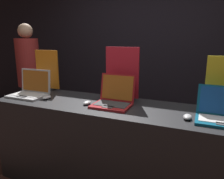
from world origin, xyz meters
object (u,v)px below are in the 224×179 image
(laptop_front, at_px, (31,90))
(mouse_front, at_px, (47,97))
(laptop_back, at_px, (224,114))
(mouse_back, at_px, (187,117))
(promo_stand_front, at_px, (47,71))
(mouse_middle, at_px, (87,103))
(promo_stand_back, at_px, (224,85))
(promo_stand_middle, at_px, (122,75))
(laptop_middle, at_px, (114,98))
(person_bystander, at_px, (30,81))

(laptop_front, relative_size, mouse_front, 3.45)
(laptop_back, bearing_deg, mouse_front, -179.06)
(laptop_front, bearing_deg, mouse_back, -2.74)
(promo_stand_front, distance_m, mouse_middle, 0.82)
(mouse_front, distance_m, laptop_back, 1.64)
(promo_stand_back, bearing_deg, mouse_back, -126.55)
(promo_stand_front, bearing_deg, mouse_front, -53.77)
(mouse_back, relative_size, promo_stand_back, 0.22)
(promo_stand_front, height_order, promo_stand_middle, promo_stand_middle)
(laptop_middle, bearing_deg, laptop_front, -177.80)
(laptop_middle, distance_m, laptop_back, 0.92)
(mouse_back, height_order, person_bystander, person_bystander)
(laptop_middle, relative_size, mouse_middle, 3.46)
(laptop_middle, distance_m, person_bystander, 1.68)
(promo_stand_front, height_order, promo_stand_back, promo_stand_front)
(mouse_front, bearing_deg, promo_stand_middle, 22.38)
(laptop_front, bearing_deg, person_bystander, 134.23)
(mouse_back, bearing_deg, mouse_front, 178.48)
(laptop_back, xyz_separation_m, person_bystander, (-2.49, 0.64, -0.06))
(promo_stand_middle, bearing_deg, promo_stand_back, 0.51)
(laptop_front, xyz_separation_m, laptop_middle, (0.96, 0.04, -0.00))
(mouse_front, xyz_separation_m, laptop_middle, (0.72, 0.08, 0.05))
(laptop_front, bearing_deg, mouse_front, -9.59)
(mouse_front, distance_m, mouse_middle, 0.48)
(laptop_front, xyz_separation_m, promo_stand_front, (-0.00, 0.29, 0.16))
(laptop_front, distance_m, laptop_back, 1.88)
(laptop_front, distance_m, person_bystander, 0.88)
(laptop_middle, relative_size, promo_stand_middle, 0.65)
(mouse_middle, xyz_separation_m, mouse_back, (0.90, -0.03, 0.00))
(promo_stand_front, height_order, person_bystander, person_bystander)
(mouse_front, xyz_separation_m, mouse_middle, (0.48, -0.01, 0.00))
(mouse_back, relative_size, person_bystander, 0.06)
(laptop_back, bearing_deg, promo_stand_back, 90.00)
(mouse_front, distance_m, laptop_middle, 0.72)
(laptop_back, bearing_deg, person_bystander, 165.53)
(mouse_middle, bearing_deg, promo_stand_front, 154.83)
(mouse_front, height_order, mouse_middle, mouse_middle)
(mouse_middle, bearing_deg, promo_stand_back, 15.02)
(promo_stand_middle, distance_m, mouse_back, 0.78)
(laptop_middle, xyz_separation_m, laptop_back, (0.92, -0.05, -0.00))
(mouse_front, xyz_separation_m, promo_stand_middle, (0.72, 0.30, 0.24))
(mouse_middle, distance_m, mouse_back, 0.90)
(laptop_middle, xyz_separation_m, mouse_middle, (-0.24, -0.08, -0.05))
(promo_stand_middle, bearing_deg, person_bystander, 166.62)
(laptop_back, height_order, person_bystander, person_bystander)
(promo_stand_middle, bearing_deg, laptop_front, -165.18)
(laptop_middle, xyz_separation_m, mouse_back, (0.67, -0.11, -0.05))
(mouse_front, distance_m, promo_stand_front, 0.46)
(mouse_middle, bearing_deg, mouse_front, 179.18)
(mouse_middle, xyz_separation_m, person_bystander, (-1.33, 0.68, -0.01))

